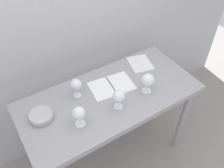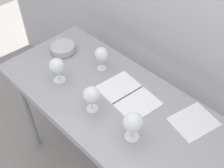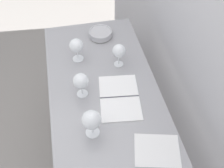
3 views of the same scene
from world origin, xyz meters
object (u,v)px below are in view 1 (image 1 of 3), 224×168
wine_glass_near_right (148,80)px  tasting_sheet_upper (140,63)px  wine_glass_far_left (76,85)px  open_notebook (112,86)px  tasting_bowl (41,116)px  wine_glass_near_center (119,97)px  wine_glass_near_left (79,114)px

wine_glass_near_right → tasting_sheet_upper: 0.36m
wine_glass_far_left → open_notebook: size_ratio=0.43×
wine_glass_near_right → tasting_bowl: 0.81m
wine_glass_near_center → tasting_bowl: (-0.51, 0.20, -0.08)m
wine_glass_far_left → wine_glass_near_center: same height
wine_glass_near_center → tasting_bowl: 0.56m
tasting_sheet_upper → wine_glass_near_left: bearing=-143.6°
wine_glass_far_left → tasting_bowl: 0.33m
tasting_sheet_upper → wine_glass_near_center: bearing=-130.1°
wine_glass_near_center → tasting_bowl: wine_glass_near_center is taller
open_notebook → wine_glass_near_right: bearing=-36.3°
wine_glass_near_left → tasting_bowl: wine_glass_near_left is taller
open_notebook → tasting_sheet_upper: (0.37, 0.11, -0.00)m
wine_glass_far_left → wine_glass_near_right: 0.54m
wine_glass_near_left → tasting_bowl: size_ratio=0.95×
wine_glass_far_left → wine_glass_near_center: bearing=-52.5°
wine_glass_near_left → tasting_sheet_upper: bearing=22.2°
open_notebook → tasting_bowl: size_ratio=2.18×
wine_glass_far_left → wine_glass_near_left: bearing=-112.6°
wine_glass_near_left → open_notebook: size_ratio=0.44×
tasting_bowl → wine_glass_far_left: bearing=11.7°
wine_glass_near_right → open_notebook: 0.30m
wine_glass_far_left → wine_glass_near_right: (0.48, -0.25, 0.00)m
wine_glass_near_right → wine_glass_near_left: bearing=-179.4°
wine_glass_near_center → wine_glass_far_left: bearing=127.5°
open_notebook → tasting_sheet_upper: bearing=23.6°
wine_glass_near_center → tasting_bowl: size_ratio=0.94×
wine_glass_near_right → wine_glass_far_left: bearing=152.6°
wine_glass_near_center → tasting_sheet_upper: 0.55m
wine_glass_near_center → wine_glass_near_right: bearing=3.7°
wine_glass_near_center → tasting_sheet_upper: (0.44, 0.32, -0.11)m
tasting_sheet_upper → tasting_bowl: 0.96m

